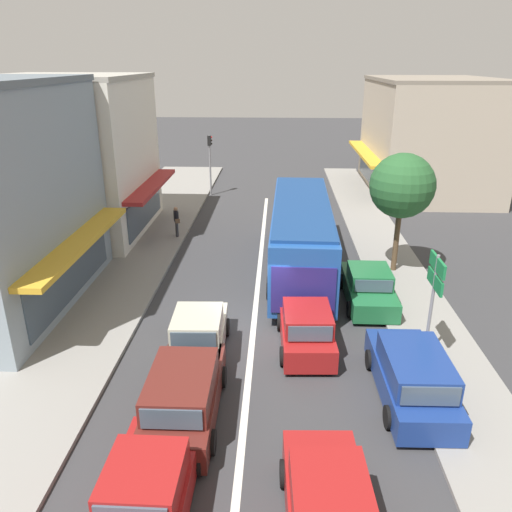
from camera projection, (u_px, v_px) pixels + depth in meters
ground_plane at (254, 327)px, 18.14m from camera, size 140.00×140.00×0.00m
lane_centre_line at (258, 281)px, 21.85m from camera, size 0.20×28.00×0.01m
sidewalk_left at (119, 260)px, 23.98m from camera, size 5.20×44.00×0.14m
kerb_right at (392, 265)px, 23.42m from camera, size 2.80×44.00×0.12m
shopfront_mid_block at (73, 158)px, 26.59m from camera, size 8.42×8.35×8.36m
building_right_far at (428, 136)px, 35.64m from camera, size 8.90×11.62×7.90m
city_bus at (301, 232)px, 22.25m from camera, size 2.92×10.91×3.23m
hatchback_behind_bus_mid at (328, 504)px, 10.03m from camera, size 1.93×3.76×1.54m
hatchback_queue_far_back at (199, 335)px, 16.23m from camera, size 1.92×3.76×1.54m
sedan_adjacent_lane_lead at (147, 494)px, 10.33m from camera, size 1.92×4.21×1.47m
hatchback_queue_gap_filler at (306, 329)px, 16.57m from camera, size 1.94×3.77×1.54m
wagon_behind_bus_near at (184, 395)px, 13.25m from camera, size 1.96×4.51×1.58m
parked_wagon_kerb_front at (412, 376)px, 14.04m from camera, size 2.00×4.53×1.58m
parked_sedan_kerb_second at (368, 287)px, 19.72m from camera, size 1.90×4.20×1.47m
traffic_light_downstreet at (210, 155)px, 34.68m from camera, size 0.33×0.24×4.20m
directional_road_sign at (435, 282)px, 15.23m from camera, size 0.10×1.40×3.60m
street_tree_right at (402, 186)px, 21.33m from camera, size 2.79×2.79×5.41m
pedestrian_with_handbag_near at (176, 220)px, 26.65m from camera, size 0.42×0.64×1.63m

